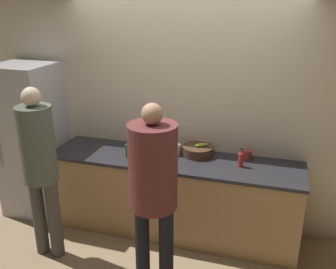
{
  "coord_description": "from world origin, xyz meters",
  "views": [
    {
      "loc": [
        1.0,
        -3.13,
        2.5
      ],
      "look_at": [
        0.0,
        0.16,
        1.23
      ],
      "focal_mm": 40.0,
      "sensor_mm": 36.0,
      "label": 1
    }
  ],
  "objects_px": {
    "bottle_clear": "(161,145)",
    "person_left": "(40,162)",
    "person_center": "(153,181)",
    "fruit_bowl": "(198,150)",
    "utensil_crock": "(175,149)",
    "bottle_red": "(241,159)",
    "cup_red": "(247,155)",
    "refrigerator": "(33,140)",
    "bottle_green": "(128,150)"
  },
  "relations": [
    {
      "from": "refrigerator",
      "to": "cup_red",
      "type": "height_order",
      "value": "refrigerator"
    },
    {
      "from": "person_center",
      "to": "bottle_green",
      "type": "height_order",
      "value": "person_center"
    },
    {
      "from": "refrigerator",
      "to": "person_center",
      "type": "distance_m",
      "value": 2.03
    },
    {
      "from": "person_center",
      "to": "bottle_red",
      "type": "distance_m",
      "value": 1.09
    },
    {
      "from": "refrigerator",
      "to": "person_left",
      "type": "bearing_deg",
      "value": -49.93
    },
    {
      "from": "person_left",
      "to": "bottle_green",
      "type": "bearing_deg",
      "value": 47.33
    },
    {
      "from": "refrigerator",
      "to": "utensil_crock",
      "type": "relative_size",
      "value": 7.77
    },
    {
      "from": "utensil_crock",
      "to": "bottle_clear",
      "type": "height_order",
      "value": "utensil_crock"
    },
    {
      "from": "refrigerator",
      "to": "bottle_clear",
      "type": "height_order",
      "value": "refrigerator"
    },
    {
      "from": "cup_red",
      "to": "refrigerator",
      "type": "bearing_deg",
      "value": -175.04
    },
    {
      "from": "refrigerator",
      "to": "fruit_bowl",
      "type": "bearing_deg",
      "value": 5.0
    },
    {
      "from": "fruit_bowl",
      "to": "refrigerator",
      "type": "bearing_deg",
      "value": -175.0
    },
    {
      "from": "refrigerator",
      "to": "cup_red",
      "type": "bearing_deg",
      "value": 4.96
    },
    {
      "from": "bottle_red",
      "to": "cup_red",
      "type": "bearing_deg",
      "value": 77.51
    },
    {
      "from": "person_center",
      "to": "bottle_red",
      "type": "height_order",
      "value": "person_center"
    },
    {
      "from": "person_center",
      "to": "bottle_red",
      "type": "bearing_deg",
      "value": 55.1
    },
    {
      "from": "person_center",
      "to": "bottle_clear",
      "type": "bearing_deg",
      "value": 104.9
    },
    {
      "from": "fruit_bowl",
      "to": "utensil_crock",
      "type": "height_order",
      "value": "utensil_crock"
    },
    {
      "from": "bottle_clear",
      "to": "bottle_red",
      "type": "xyz_separation_m",
      "value": [
        0.91,
        -0.18,
        0.02
      ]
    },
    {
      "from": "refrigerator",
      "to": "bottle_green",
      "type": "xyz_separation_m",
      "value": [
        1.26,
        -0.1,
        0.06
      ]
    },
    {
      "from": "person_left",
      "to": "refrigerator",
      "type": "bearing_deg",
      "value": 130.07
    },
    {
      "from": "fruit_bowl",
      "to": "utensil_crock",
      "type": "distance_m",
      "value": 0.25
    },
    {
      "from": "person_left",
      "to": "bottle_green",
      "type": "xyz_separation_m",
      "value": [
        0.62,
        0.67,
        -0.07
      ]
    },
    {
      "from": "refrigerator",
      "to": "fruit_bowl",
      "type": "xyz_separation_m",
      "value": [
        1.97,
        0.17,
        0.03
      ]
    },
    {
      "from": "utensil_crock",
      "to": "cup_red",
      "type": "xyz_separation_m",
      "value": [
        0.77,
        0.1,
        -0.01
      ]
    },
    {
      "from": "bottle_green",
      "to": "bottle_red",
      "type": "distance_m",
      "value": 1.19
    },
    {
      "from": "utensil_crock",
      "to": "bottle_green",
      "type": "distance_m",
      "value": 0.51
    },
    {
      "from": "bottle_red",
      "to": "cup_red",
      "type": "height_order",
      "value": "bottle_red"
    },
    {
      "from": "bottle_red",
      "to": "refrigerator",
      "type": "bearing_deg",
      "value": -179.8
    },
    {
      "from": "bottle_red",
      "to": "utensil_crock",
      "type": "bearing_deg",
      "value": 171.4
    },
    {
      "from": "person_left",
      "to": "cup_red",
      "type": "bearing_deg",
      "value": 28.02
    },
    {
      "from": "bottle_clear",
      "to": "person_left",
      "type": "bearing_deg",
      "value": -133.04
    },
    {
      "from": "utensil_crock",
      "to": "person_center",
      "type": "bearing_deg",
      "value": -84.36
    },
    {
      "from": "bottle_green",
      "to": "cup_red",
      "type": "xyz_separation_m",
      "value": [
        1.23,
        0.31,
        -0.03
      ]
    },
    {
      "from": "bottle_green",
      "to": "bottle_clear",
      "type": "bearing_deg",
      "value": 46.11
    },
    {
      "from": "bottle_green",
      "to": "bottle_red",
      "type": "xyz_separation_m",
      "value": [
        1.18,
        0.1,
        0.0
      ]
    },
    {
      "from": "bottle_red",
      "to": "cup_red",
      "type": "xyz_separation_m",
      "value": [
        0.05,
        0.21,
        -0.03
      ]
    },
    {
      "from": "fruit_bowl",
      "to": "person_left",
      "type": "bearing_deg",
      "value": -144.67
    },
    {
      "from": "bottle_red",
      "to": "cup_red",
      "type": "distance_m",
      "value": 0.22
    },
    {
      "from": "person_left",
      "to": "fruit_bowl",
      "type": "height_order",
      "value": "person_left"
    },
    {
      "from": "refrigerator",
      "to": "person_center",
      "type": "xyz_separation_m",
      "value": [
        1.82,
        -0.88,
        0.17
      ]
    },
    {
      "from": "refrigerator",
      "to": "fruit_bowl",
      "type": "distance_m",
      "value": 1.98
    },
    {
      "from": "bottle_green",
      "to": "fruit_bowl",
      "type": "bearing_deg",
      "value": 20.8
    },
    {
      "from": "bottle_green",
      "to": "person_center",
      "type": "bearing_deg",
      "value": -54.57
    },
    {
      "from": "refrigerator",
      "to": "person_left",
      "type": "relative_size",
      "value": 1.03
    },
    {
      "from": "refrigerator",
      "to": "bottle_clear",
      "type": "bearing_deg",
      "value": 7.03
    },
    {
      "from": "refrigerator",
      "to": "bottle_green",
      "type": "height_order",
      "value": "refrigerator"
    },
    {
      "from": "person_center",
      "to": "bottle_green",
      "type": "bearing_deg",
      "value": 125.43
    },
    {
      "from": "bottle_clear",
      "to": "bottle_green",
      "type": "bearing_deg",
      "value": -133.89
    },
    {
      "from": "person_left",
      "to": "bottle_red",
      "type": "xyz_separation_m",
      "value": [
        1.8,
        0.78,
        -0.07
      ]
    }
  ]
}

